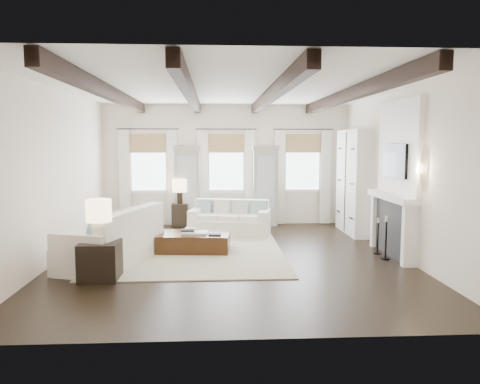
{
  "coord_description": "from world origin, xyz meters",
  "views": [
    {
      "loc": [
        -0.32,
        -8.75,
        2.19
      ],
      "look_at": [
        0.22,
        1.1,
        1.15
      ],
      "focal_mm": 35.0,
      "sensor_mm": 36.0,
      "label": 1
    }
  ],
  "objects": [
    {
      "name": "candlestick_near",
      "position": [
        2.9,
        -0.27,
        0.34
      ],
      "size": [
        0.17,
        0.17,
        0.83
      ],
      "color": "black",
      "rests_on": "ground"
    },
    {
      "name": "lamp_front",
      "position": [
        -2.16,
        -1.3,
        1.08
      ],
      "size": [
        0.4,
        0.4,
        0.69
      ],
      "color": "black",
      "rests_on": "side_table_front"
    },
    {
      "name": "side_table_back",
      "position": [
        -1.21,
        3.34,
        0.31
      ],
      "size": [
        0.41,
        0.41,
        0.62
      ],
      "primitive_type": "cube",
      "color": "black",
      "rests_on": "ground"
    },
    {
      "name": "sofa_left",
      "position": [
        -2.13,
        -0.24,
        0.4
      ],
      "size": [
        1.7,
        2.53,
        0.99
      ],
      "color": "white",
      "rests_on": "ground"
    },
    {
      "name": "lamp_back",
      "position": [
        -1.21,
        3.34,
        1.05
      ],
      "size": [
        0.37,
        0.37,
        0.64
      ],
      "color": "black",
      "rests_on": "side_table_back"
    },
    {
      "name": "book_lower",
      "position": [
        -0.86,
        0.59,
        0.43
      ],
      "size": [
        0.28,
        0.22,
        0.04
      ],
      "primitive_type": "cube",
      "rotation": [
        0.0,
        0.0,
        -0.09
      ],
      "color": "#262628",
      "rests_on": "tray"
    },
    {
      "name": "ground",
      "position": [
        0.0,
        0.0,
        0.0
      ],
      "size": [
        7.5,
        7.5,
        0.0
      ],
      "primitive_type": "plane",
      "color": "black",
      "rests_on": "ground"
    },
    {
      "name": "side_table_front",
      "position": [
        -2.16,
        -1.3,
        0.31
      ],
      "size": [
        0.61,
        0.61,
        0.61
      ],
      "primitive_type": "cube",
      "color": "black",
      "rests_on": "ground"
    },
    {
      "name": "area_rug",
      "position": [
        -0.78,
        0.7,
        0.01
      ],
      "size": [
        3.62,
        4.4,
        0.02
      ],
      "primitive_type": "cube",
      "color": "#BEB698",
      "rests_on": "ground"
    },
    {
      "name": "sofa_back",
      "position": [
        0.06,
        2.37,
        0.32
      ],
      "size": [
        2.03,
        1.22,
        0.81
      ],
      "color": "white",
      "rests_on": "ground"
    },
    {
      "name": "book_loose",
      "position": [
        -0.31,
        0.37,
        0.39
      ],
      "size": [
        0.26,
        0.2,
        0.03
      ],
      "primitive_type": "cube",
      "rotation": [
        0.0,
        0.0,
        -0.09
      ],
      "color": "#262628",
      "rests_on": "ottoman"
    },
    {
      "name": "ottoman",
      "position": [
        -0.73,
        0.59,
        0.19
      ],
      "size": [
        1.49,
        1.01,
        0.37
      ],
      "primitive_type": "cube",
      "rotation": [
        0.0,
        0.0,
        -0.09
      ],
      "color": "black",
      "rests_on": "ground"
    },
    {
      "name": "candlestick_far",
      "position": [
        2.9,
        0.16,
        0.3
      ],
      "size": [
        0.14,
        0.14,
        0.71
      ],
      "color": "black",
      "rests_on": "ground"
    },
    {
      "name": "book_upper",
      "position": [
        -0.81,
        0.61,
        0.47
      ],
      "size": [
        0.23,
        0.19,
        0.03
      ],
      "primitive_type": "cube",
      "rotation": [
        0.0,
        0.0,
        -0.09
      ],
      "color": "beige",
      "rests_on": "book_lower"
    },
    {
      "name": "room_shell",
      "position": [
        0.75,
        0.9,
        1.89
      ],
      "size": [
        6.54,
        7.54,
        3.22
      ],
      "color": "white",
      "rests_on": "ground"
    },
    {
      "name": "tray",
      "position": [
        -0.71,
        0.55,
        0.39
      ],
      "size": [
        0.53,
        0.42,
        0.04
      ],
      "primitive_type": "cube",
      "rotation": [
        0.0,
        0.0,
        -0.09
      ],
      "color": "white",
      "rests_on": "ottoman"
    }
  ]
}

